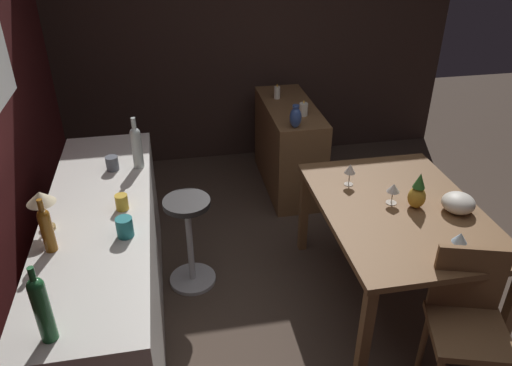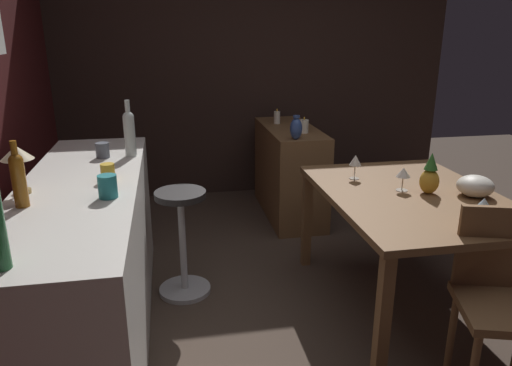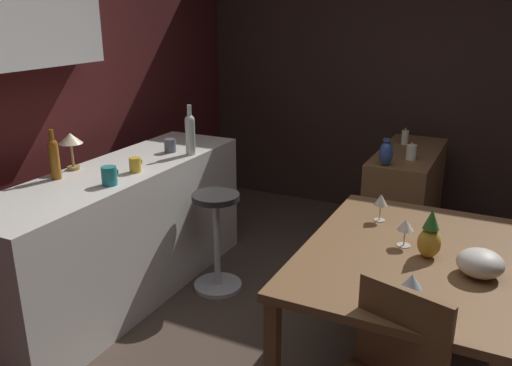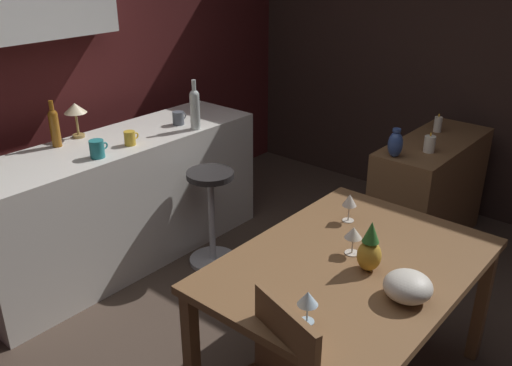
# 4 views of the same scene
# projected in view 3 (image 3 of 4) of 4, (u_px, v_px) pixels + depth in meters

# --- Properties ---
(wall_kitchen_back) EXTENTS (5.20, 0.33, 2.60)m
(wall_kitchen_back) POSITION_uv_depth(u_px,v_px,m) (5.00, 87.00, 3.24)
(wall_kitchen_back) COLOR #4C1919
(wall_kitchen_back) RESTS_ON ground_plane
(wall_side_right) EXTENTS (0.10, 4.40, 2.60)m
(wall_side_right) POSITION_uv_depth(u_px,v_px,m) (389.00, 75.00, 4.75)
(wall_side_right) COLOR #33231E
(wall_side_right) RESTS_ON ground_plane
(dining_table) EXTENTS (1.37, 0.99, 0.74)m
(dining_table) POSITION_uv_depth(u_px,v_px,m) (407.00, 266.00, 2.60)
(dining_table) COLOR brown
(dining_table) RESTS_ON ground_plane
(kitchen_counter) EXTENTS (2.10, 0.60, 0.90)m
(kitchen_counter) POSITION_uv_depth(u_px,v_px,m) (122.00, 234.00, 3.49)
(kitchen_counter) COLOR silver
(kitchen_counter) RESTS_ON ground_plane
(sideboard_cabinet) EXTENTS (1.10, 0.44, 0.82)m
(sideboard_cabinet) POSITION_uv_depth(u_px,v_px,m) (405.00, 200.00, 4.21)
(sideboard_cabinet) COLOR brown
(sideboard_cabinet) RESTS_ON ground_plane
(bar_stool) EXTENTS (0.34, 0.34, 0.70)m
(bar_stool) POSITION_uv_depth(u_px,v_px,m) (217.00, 239.00, 3.60)
(bar_stool) COLOR #262323
(bar_stool) RESTS_ON ground_plane
(wine_glass_left) EXTENTS (0.08, 0.08, 0.16)m
(wine_glass_left) POSITION_uv_depth(u_px,v_px,m) (381.00, 201.00, 2.92)
(wine_glass_left) COLOR silver
(wine_glass_left) RESTS_ON dining_table
(wine_glass_right) EXTENTS (0.08, 0.08, 0.14)m
(wine_glass_right) POSITION_uv_depth(u_px,v_px,m) (405.00, 226.00, 2.61)
(wine_glass_right) COLOR silver
(wine_glass_right) RESTS_ON dining_table
(wine_glass_center) EXTENTS (0.08, 0.08, 0.14)m
(wine_glass_center) POSITION_uv_depth(u_px,v_px,m) (412.00, 282.00, 2.08)
(wine_glass_center) COLOR silver
(wine_glass_center) RESTS_ON dining_table
(pineapple_centerpiece) EXTENTS (0.11, 0.11, 0.24)m
(pineapple_centerpiece) POSITION_uv_depth(u_px,v_px,m) (430.00, 237.00, 2.50)
(pineapple_centerpiece) COLOR gold
(pineapple_centerpiece) RESTS_ON dining_table
(fruit_bowl) EXTENTS (0.20, 0.20, 0.12)m
(fruit_bowl) POSITION_uv_depth(u_px,v_px,m) (480.00, 263.00, 2.33)
(fruit_bowl) COLOR beige
(fruit_bowl) RESTS_ON dining_table
(wine_bottle_clear) EXTENTS (0.07, 0.07, 0.35)m
(wine_bottle_clear) POSITION_uv_depth(u_px,v_px,m) (190.00, 133.00, 3.63)
(wine_bottle_clear) COLOR silver
(wine_bottle_clear) RESTS_ON kitchen_counter
(wine_bottle_amber) EXTENTS (0.06, 0.06, 0.30)m
(wine_bottle_amber) POSITION_uv_depth(u_px,v_px,m) (54.00, 157.00, 3.12)
(wine_bottle_amber) COLOR #8C5114
(wine_bottle_amber) RESTS_ON kitchen_counter
(cup_mustard) EXTENTS (0.11, 0.07, 0.09)m
(cup_mustard) POSITION_uv_depth(u_px,v_px,m) (135.00, 165.00, 3.28)
(cup_mustard) COLOR gold
(cup_mustard) RESTS_ON kitchen_counter
(cup_teal) EXTENTS (0.12, 0.09, 0.11)m
(cup_teal) POSITION_uv_depth(u_px,v_px,m) (109.00, 176.00, 3.03)
(cup_teal) COLOR teal
(cup_teal) RESTS_ON kitchen_counter
(cup_slate) EXTENTS (0.12, 0.08, 0.09)m
(cup_slate) POSITION_uv_depth(u_px,v_px,m) (170.00, 145.00, 3.73)
(cup_slate) COLOR #515660
(cup_slate) RESTS_ON kitchen_counter
(counter_lamp) EXTENTS (0.15, 0.15, 0.24)m
(counter_lamp) POSITION_uv_depth(u_px,v_px,m) (71.00, 141.00, 3.28)
(counter_lamp) COLOR #A58447
(counter_lamp) RESTS_ON kitchen_counter
(pillar_candle_tall) EXTENTS (0.06, 0.06, 0.14)m
(pillar_candle_tall) POSITION_uv_depth(u_px,v_px,m) (405.00, 137.00, 4.26)
(pillar_candle_tall) COLOR white
(pillar_candle_tall) RESTS_ON sideboard_cabinet
(pillar_candle_short) EXTENTS (0.07, 0.07, 0.14)m
(pillar_candle_short) POSITION_uv_depth(u_px,v_px,m) (411.00, 152.00, 3.83)
(pillar_candle_short) COLOR white
(pillar_candle_short) RESTS_ON sideboard_cabinet
(vase_ceramic_blue) EXTENTS (0.10, 0.10, 0.19)m
(vase_ceramic_blue) POSITION_uv_depth(u_px,v_px,m) (387.00, 153.00, 3.68)
(vase_ceramic_blue) COLOR #334C8C
(vase_ceramic_blue) RESTS_ON sideboard_cabinet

